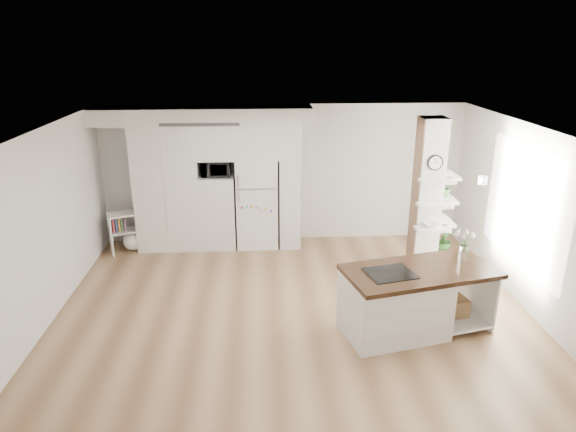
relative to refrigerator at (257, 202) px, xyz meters
name	(u,v)px	position (x,y,z in m)	size (l,w,h in m)	color
floor	(293,312)	(0.53, -2.68, -0.88)	(7.00, 6.00, 0.01)	#A37E58
room	(293,193)	(0.53, -2.68, 0.98)	(7.04, 6.04, 2.72)	white
cabinet_wall	(207,171)	(-0.92, -0.01, 0.63)	(4.00, 0.71, 2.70)	white
refrigerator	(257,202)	(0.00, 0.00, 0.00)	(0.78, 0.69, 1.75)	white
column	(433,200)	(2.90, -1.55, 0.48)	(0.69, 0.90, 2.70)	silver
window	(525,206)	(4.00, -2.38, 0.62)	(2.40, 2.40, 0.00)	white
pendant_light	(413,170)	(2.23, -2.53, 1.24)	(0.12, 0.12, 0.10)	white
kitchen_island	(403,301)	(1.99, -3.30, -0.39)	(2.22, 1.43, 1.49)	white
bookshelf	(129,234)	(-2.45, -0.17, -0.54)	(0.74, 0.59, 0.77)	white
floor_plant_a	(396,268)	(2.32, -1.72, -0.64)	(0.25, 0.20, 0.46)	#35702D
floor_plant_b	(444,240)	(3.52, -0.60, -0.62)	(0.29, 0.29, 0.52)	#35702D
microwave	(216,168)	(-0.75, -0.06, 0.69)	(0.54, 0.37, 0.30)	#2D2D2D
shelf_plant	(446,187)	(3.15, -1.38, 0.65)	(0.27, 0.23, 0.30)	#35702D
decor_bowl	(431,225)	(2.82, -1.78, 0.13)	(0.22, 0.22, 0.05)	white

